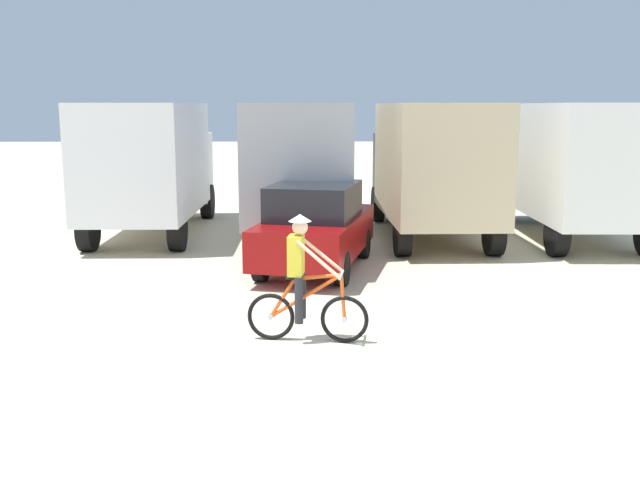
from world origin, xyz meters
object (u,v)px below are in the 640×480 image
object	(u,v)px
box_truck_avon_van	(151,162)
box_truck_white_box	(573,164)
box_truck_grey_hauler	(299,163)
box_truck_tan_camper	(432,163)
cyclist_orange_shirt	(303,283)
sedan_parked	(316,226)

from	to	relation	value
box_truck_avon_van	box_truck_white_box	world-z (taller)	same
box_truck_grey_hauler	box_truck_tan_camper	distance (m)	3.30
box_truck_grey_hauler	box_truck_tan_camper	xyz separation A→B (m)	(3.30, -0.10, 0.00)
box_truck_tan_camper	box_truck_white_box	size ratio (longest dim) A/B	1.00
box_truck_grey_hauler	cyclist_orange_shirt	distance (m)	8.35
box_truck_grey_hauler	sedan_parked	xyz separation A→B (m)	(0.36, -3.65, -0.99)
box_truck_avon_van	sedan_parked	size ratio (longest dim) A/B	1.51
box_truck_avon_van	cyclist_orange_shirt	size ratio (longest dim) A/B	3.72
box_truck_avon_van	cyclist_orange_shirt	bearing A→B (deg)	-66.14
box_truck_tan_camper	sedan_parked	world-z (taller)	box_truck_tan_camper
box_truck_grey_hauler	box_truck_white_box	xyz separation A→B (m)	(6.80, -0.22, 0.00)
box_truck_avon_van	sedan_parked	xyz separation A→B (m)	(4.15, -4.22, -0.99)
cyclist_orange_shirt	box_truck_tan_camper	bearing A→B (deg)	68.81
box_truck_grey_hauler	cyclist_orange_shirt	bearing A→B (deg)	-89.13
box_truck_white_box	sedan_parked	distance (m)	7.36
box_truck_avon_van	box_truck_grey_hauler	world-z (taller)	same
box_truck_grey_hauler	box_truck_white_box	world-z (taller)	same
box_truck_avon_van	cyclist_orange_shirt	xyz separation A→B (m)	(3.92, -8.85, -1.03)
box_truck_white_box	box_truck_avon_van	bearing A→B (deg)	175.70
sedan_parked	cyclist_orange_shirt	distance (m)	4.64
sedan_parked	box_truck_avon_van	bearing A→B (deg)	134.51
box_truck_white_box	sedan_parked	bearing A→B (deg)	-151.97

